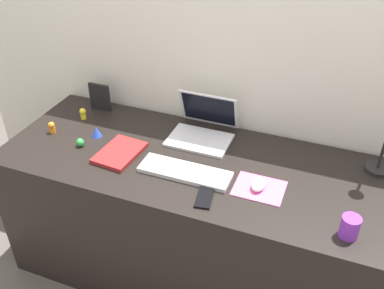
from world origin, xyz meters
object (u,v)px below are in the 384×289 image
at_px(toy_figurine_green, 80,142).
at_px(coffee_mug, 350,227).
at_px(picture_frame, 100,97).
at_px(cell_phone, 204,198).
at_px(laptop, 204,126).
at_px(keyboard, 185,172).
at_px(toy_figurine_blue, 96,132).
at_px(toy_figurine_orange, 52,127).
at_px(mouse, 258,184).
at_px(notebook_pad, 120,153).
at_px(toy_figurine_yellow, 83,113).

bearing_deg(toy_figurine_green, coffee_mug, -6.58).
bearing_deg(picture_frame, cell_phone, -32.23).
bearing_deg(laptop, picture_frame, 175.79).
height_order(keyboard, toy_figurine_green, toy_figurine_green).
height_order(laptop, toy_figurine_blue, laptop).
bearing_deg(picture_frame, toy_figurine_green, -74.53).
distance_m(picture_frame, toy_figurine_green, 0.37).
height_order(cell_phone, coffee_mug, coffee_mug).
bearing_deg(toy_figurine_orange, cell_phone, -12.55).
relative_size(mouse, notebook_pad, 0.40).
relative_size(keyboard, toy_figurine_yellow, 6.67).
bearing_deg(coffee_mug, toy_figurine_orange, 172.21).
distance_m(keyboard, notebook_pad, 0.34).
distance_m(keyboard, picture_frame, 0.75).
relative_size(laptop, picture_frame, 2.00).
xyz_separation_m(keyboard, toy_figurine_orange, (-0.75, 0.07, 0.02)).
bearing_deg(coffee_mug, toy_figurine_green, 173.42).
bearing_deg(coffee_mug, picture_frame, 159.81).
height_order(keyboard, picture_frame, picture_frame).
height_order(picture_frame, toy_figurine_yellow, picture_frame).
bearing_deg(coffee_mug, keyboard, 169.82).
height_order(notebook_pad, picture_frame, picture_frame).
relative_size(cell_phone, toy_figurine_orange, 2.18).
xyz_separation_m(mouse, toy_figurine_yellow, (-1.00, 0.23, 0.01)).
height_order(notebook_pad, toy_figurine_green, toy_figurine_green).
xyz_separation_m(notebook_pad, coffee_mug, (1.04, -0.15, 0.03)).
bearing_deg(picture_frame, keyboard, -29.72).
height_order(laptop, cell_phone, laptop).
bearing_deg(mouse, toy_figurine_blue, 173.15).
relative_size(laptop, toy_figurine_green, 7.27).
relative_size(toy_figurine_blue, toy_figurine_yellow, 0.89).
bearing_deg(cell_phone, keyboard, 128.66).
height_order(mouse, coffee_mug, coffee_mug).
distance_m(notebook_pad, coffee_mug, 1.05).
xyz_separation_m(keyboard, picture_frame, (-0.65, 0.37, 0.06)).
xyz_separation_m(coffee_mug, toy_figurine_orange, (-1.45, 0.20, -0.01)).
bearing_deg(mouse, cell_phone, -142.38).
bearing_deg(mouse, picture_frame, 160.18).
distance_m(picture_frame, toy_figurine_orange, 0.32).
relative_size(keyboard, toy_figurine_blue, 7.49).
xyz_separation_m(laptop, notebook_pad, (-0.31, -0.30, -0.04)).
bearing_deg(toy_figurine_orange, mouse, -2.83).
distance_m(cell_phone, toy_figurine_blue, 0.70).
bearing_deg(mouse, keyboard, -176.54).
relative_size(toy_figurine_orange, toy_figurine_blue, 1.07).
xyz_separation_m(cell_phone, toy_figurine_green, (-0.69, 0.14, 0.02)).
bearing_deg(cell_phone, picture_frame, 138.86).
bearing_deg(toy_figurine_yellow, keyboard, -19.82).
relative_size(keyboard, picture_frame, 2.73).
bearing_deg(notebook_pad, toy_figurine_green, -173.63).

